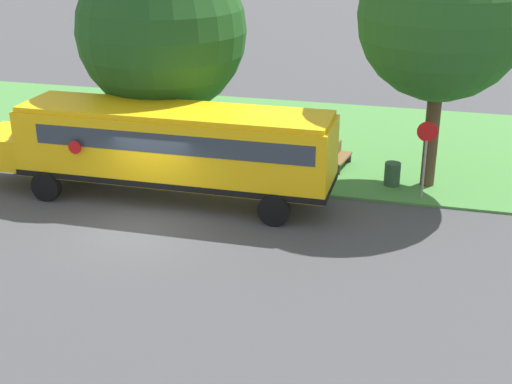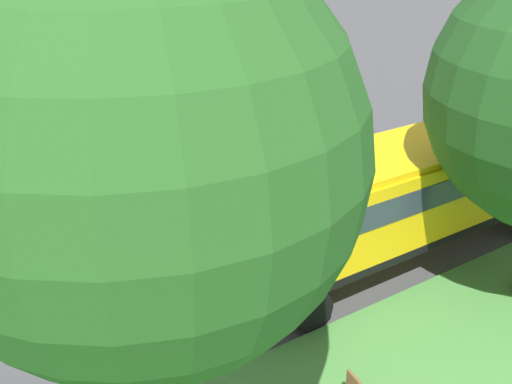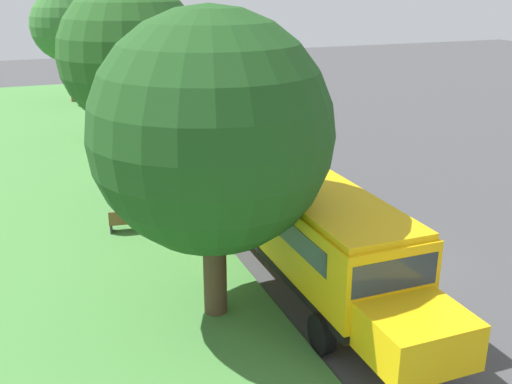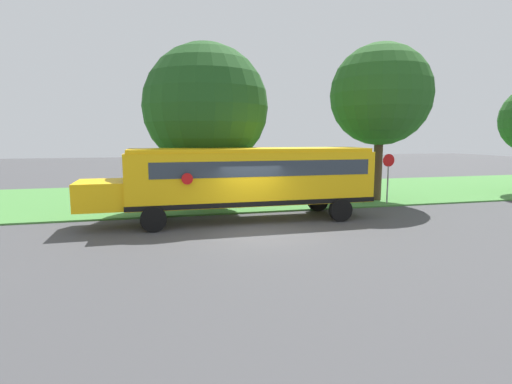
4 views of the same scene
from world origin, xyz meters
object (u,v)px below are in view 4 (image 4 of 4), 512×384
Objects in this scene: park_bench at (316,193)px; stop_sign at (388,173)px; trash_bin at (361,195)px; oak_tree_roadside_mid at (382,94)px; school_bus at (245,177)px; oak_tree_beside_bus at (208,108)px.

stop_sign is at bearing 55.26° from park_bench.
trash_bin is at bearing -130.07° from stop_sign.
school_bus is at bearing -68.29° from oak_tree_roadside_mid.
school_bus is 6.83m from park_bench.
park_bench is at bearing -121.72° from trash_bin.
oak_tree_roadside_mid is 3.19× the size of stop_sign.
oak_tree_roadside_mid reaches higher than park_bench.
school_bus is 10.13m from oak_tree_roadside_mid.
oak_tree_roadside_mid is 4.50m from stop_sign.
school_bus reaches higher than park_bench.
trash_bin is (-0.90, -1.07, -1.29)m from stop_sign.
oak_tree_roadside_mid reaches higher than oak_tree_beside_bus.
stop_sign is at bearing 49.93° from trash_bin.
school_bus is 13.80× the size of trash_bin.
school_bus is 7.51× the size of park_bench.
oak_tree_beside_bus is at bearing -87.94° from oak_tree_roadside_mid.
oak_tree_beside_bus reaches higher than trash_bin.
oak_tree_beside_bus is 9.59m from trash_bin.
school_bus is 4.53m from oak_tree_beside_bus.
oak_tree_beside_bus is 2.98× the size of stop_sign.
stop_sign is (-2.04, 8.32, -0.19)m from school_bus.
oak_tree_roadside_mid is at bearing 76.71° from park_bench.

